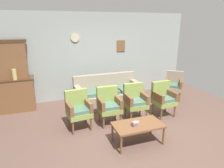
% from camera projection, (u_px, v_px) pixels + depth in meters
% --- Properties ---
extents(ground_plane, '(7.68, 7.68, 0.00)m').
position_uv_depth(ground_plane, '(127.00, 134.00, 4.44)').
color(ground_plane, brown).
extents(wall_back_with_decor, '(6.40, 0.09, 2.70)m').
position_uv_depth(wall_back_with_decor, '(94.00, 56.00, 6.41)').
color(wall_back_with_decor, '#939E99').
rests_on(wall_back_with_decor, ground).
extents(side_cabinet, '(1.16, 0.55, 0.93)m').
position_uv_depth(side_cabinet, '(13.00, 95.00, 5.53)').
color(side_cabinet, brown).
rests_on(side_cabinet, ground).
extents(cabinet_upper_hutch, '(0.99, 0.38, 1.03)m').
position_uv_depth(cabinet_upper_hutch, '(8.00, 59.00, 5.32)').
color(cabinet_upper_hutch, brown).
rests_on(cabinet_upper_hutch, side_cabinet).
extents(vase_on_cabinet, '(0.11, 0.11, 0.29)m').
position_uv_depth(vase_on_cabinet, '(14.00, 74.00, 5.23)').
color(vase_on_cabinet, tan).
rests_on(vase_on_cabinet, side_cabinet).
extents(floral_couch, '(1.95, 0.83, 0.90)m').
position_uv_depth(floral_couch, '(108.00, 95.00, 5.94)').
color(floral_couch, gray).
rests_on(floral_couch, ground).
extents(armchair_near_couch_end, '(0.57, 0.54, 0.90)m').
position_uv_depth(armchair_near_couch_end, '(78.00, 108.00, 4.56)').
color(armchair_near_couch_end, '#849947').
rests_on(armchair_near_couch_end, ground).
extents(armchair_row_middle, '(0.53, 0.50, 0.90)m').
position_uv_depth(armchair_row_middle, '(109.00, 104.00, 4.80)').
color(armchair_row_middle, '#849947').
rests_on(armchair_row_middle, ground).
extents(armchair_near_cabinet, '(0.54, 0.51, 0.90)m').
position_uv_depth(armchair_near_cabinet, '(135.00, 100.00, 5.06)').
color(armchair_near_cabinet, '#849947').
rests_on(armchair_near_cabinet, ground).
extents(armchair_by_doorway, '(0.55, 0.52, 0.90)m').
position_uv_depth(armchair_by_doorway, '(163.00, 97.00, 5.23)').
color(armchair_by_doorway, '#849947').
rests_on(armchair_by_doorway, ground).
extents(wingback_chair_by_fireplace, '(0.71, 0.71, 0.90)m').
position_uv_depth(wingback_chair_by_fireplace, '(174.00, 84.00, 6.37)').
color(wingback_chair_by_fireplace, gray).
rests_on(wingback_chair_by_fireplace, ground).
extents(coffee_table, '(1.00, 0.56, 0.42)m').
position_uv_depth(coffee_table, '(138.00, 126.00, 4.01)').
color(coffee_table, brown).
rests_on(coffee_table, ground).
extents(book_stack_on_table, '(0.13, 0.11, 0.09)m').
position_uv_depth(book_stack_on_table, '(135.00, 124.00, 3.93)').
color(book_stack_on_table, '#8381AA').
rests_on(book_stack_on_table, coffee_table).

